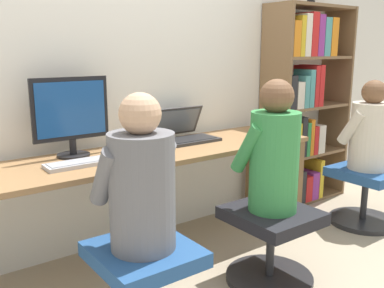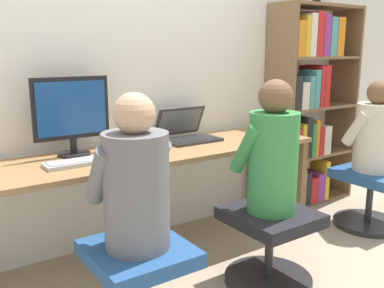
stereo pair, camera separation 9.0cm
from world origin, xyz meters
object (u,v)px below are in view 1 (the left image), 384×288
desktop_monitor (71,116)px  person_at_laptop (274,153)px  office_chair_left (145,284)px  office_chair_right (271,240)px  laptop (186,133)px  person_at_monitor (141,182)px  office_chair_side (365,192)px  person_near_shelf (370,131)px  bookshelf (302,111)px  keyboard (82,163)px

desktop_monitor → person_at_laptop: (0.82, -0.81, -0.18)m
office_chair_left → office_chair_right: 0.81m
laptop → person_at_laptop: 0.79m
desktop_monitor → person_at_monitor: size_ratio=0.65×
office_chair_side → person_near_shelf: bearing=90.0°
office_chair_left → office_chair_side: (2.02, 0.14, 0.00)m
office_chair_side → bookshelf: bearing=92.1°
person_at_monitor → person_near_shelf: person_at_monitor is taller
person_at_monitor → person_at_laptop: size_ratio=0.97×
desktop_monitor → office_chair_left: desktop_monitor is taller
laptop → person_at_laptop: person_at_laptop is taller
office_chair_right → person_near_shelf: size_ratio=0.76×
keyboard → person_near_shelf: 2.10m
laptop → person_at_monitor: 1.10m
office_chair_right → person_at_laptop: person_at_laptop is taller
person_at_monitor → keyboard: bearing=94.0°
person_at_laptop → office_chair_side: bearing=7.4°
bookshelf → person_near_shelf: bearing=-87.9°
laptop → office_chair_side: (1.23, -0.63, -0.50)m
person_at_laptop → office_chair_side: person_at_laptop is taller
office_chair_side → person_near_shelf: person_near_shelf is taller
laptop → office_chair_left: laptop is taller
desktop_monitor → laptop: desktop_monitor is taller
laptop → bookshelf: bookshelf is taller
office_chair_side → person_near_shelf: 0.47m
office_chair_right → person_at_monitor: 0.95m
keyboard → person_at_laptop: (0.85, -0.59, 0.05)m
office_chair_left → laptop: bearing=44.2°
person_at_laptop → office_chair_right: bearing=-90.0°
person_at_laptop → office_chair_side: 1.32m
keyboard → person_at_monitor: 0.57m
laptop → office_chair_left: size_ratio=0.75×
desktop_monitor → person_near_shelf: 2.13m
desktop_monitor → bookshelf: (2.00, -0.03, -0.14)m
person_near_shelf → desktop_monitor: bearing=162.2°
office_chair_right → person_near_shelf: person_near_shelf is taller
keyboard → office_chair_left: 0.74m
laptop → bookshelf: 1.21m
desktop_monitor → bookshelf: bearing=-0.8°
keyboard → laptop: bearing=13.0°
person_near_shelf → laptop: bearing=153.0°
laptop → bookshelf: size_ratio=0.22×
laptop → person_at_laptop: bearing=-88.3°
person_at_monitor → office_chair_side: person_at_monitor is taller
desktop_monitor → office_chair_side: bearing=-17.9°
person_at_monitor → office_chair_right: bearing=-2.0°
person_at_monitor → bookshelf: bearing=20.8°
office_chair_side → keyboard: bearing=168.0°
bookshelf → person_near_shelf: (0.02, -0.62, -0.08)m
laptop → office_chair_side: laptop is taller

